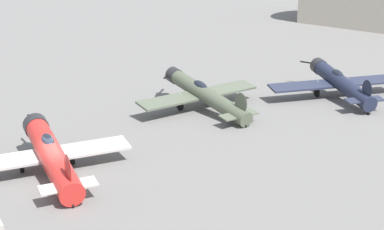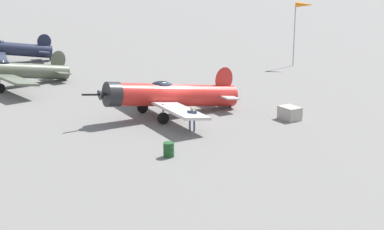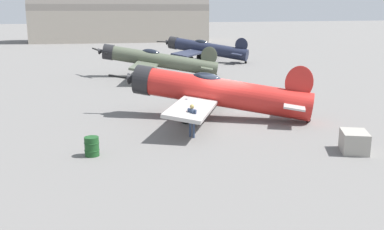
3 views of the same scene
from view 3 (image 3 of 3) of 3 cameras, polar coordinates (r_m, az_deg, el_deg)
ground_plane at (r=25.25m, az=4.02°, el=-0.42°), size 400.00×400.00×0.00m
airplane_foreground at (r=25.02m, az=2.92°, el=2.95°), size 10.19×10.47×3.18m
airplane_mid_apron at (r=41.31m, az=-4.59°, el=7.04°), size 11.61×10.89×3.00m
airplane_far_line at (r=53.26m, az=1.61°, el=8.52°), size 10.96×10.21×3.01m
ground_crew_mechanic at (r=21.20m, az=0.00°, el=-0.31°), size 0.61×0.33×1.62m
equipment_crate at (r=20.39m, az=20.09°, el=-3.23°), size 1.77×1.63×0.90m
fuel_drum at (r=19.10m, az=-12.73°, el=-3.95°), size 0.64×0.64×0.82m
distant_hangar at (r=91.37m, az=-9.21°, el=12.46°), size 18.01×35.14×12.34m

